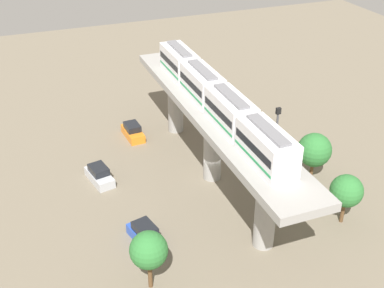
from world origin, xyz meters
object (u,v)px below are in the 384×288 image
(train, at_px, (216,97))
(parked_car_blue, at_px, (146,235))
(parked_car_orange, at_px, (133,132))
(tree_far_corner, at_px, (346,191))
(parked_car_silver, at_px, (99,175))
(tree_near_viaduct, at_px, (314,150))
(signal_post, at_px, (274,154))
(tree_mid_lot, at_px, (149,250))

(train, height_order, parked_car_blue, train)
(parked_car_orange, distance_m, tree_far_corner, 27.44)
(parked_car_silver, relative_size, tree_near_viaduct, 0.85)
(tree_near_viaduct, height_order, signal_post, signal_post)
(parked_car_orange, bearing_deg, signal_post, -67.77)
(tree_near_viaduct, bearing_deg, parked_car_orange, 134.72)
(parked_car_blue, distance_m, tree_near_viaduct, 20.26)
(train, xyz_separation_m, parked_car_blue, (-9.74, -6.99, -9.02))
(parked_car_blue, xyz_separation_m, parked_car_silver, (-1.81, 11.14, 0.00))
(parked_car_silver, height_order, signal_post, signal_post)
(train, xyz_separation_m, tree_far_corner, (8.53, -11.06, -6.22))
(tree_mid_lot, xyz_separation_m, tree_far_corner, (19.49, 1.36, -0.29))
(parked_car_blue, bearing_deg, signal_post, -9.99)
(tree_near_viaduct, xyz_separation_m, tree_mid_lot, (-20.99, -8.93, 0.39))
(tree_far_corner, bearing_deg, tree_near_viaduct, 78.78)
(tree_near_viaduct, xyz_separation_m, signal_post, (-6.63, -2.79, 2.49))
(parked_car_silver, distance_m, signal_post, 18.96)
(tree_mid_lot, bearing_deg, parked_car_blue, 77.33)
(parked_car_silver, bearing_deg, tree_far_corner, -48.52)
(tree_near_viaduct, bearing_deg, tree_far_corner, -101.22)
(signal_post, bearing_deg, train, 118.39)
(tree_far_corner, distance_m, signal_post, 7.41)
(parked_car_orange, bearing_deg, parked_car_blue, -105.72)
(parked_car_silver, distance_m, tree_near_viaduct, 23.05)
(tree_near_viaduct, bearing_deg, parked_car_blue, -169.98)
(tree_mid_lot, bearing_deg, parked_car_orange, 77.77)
(train, bearing_deg, tree_mid_lot, -131.40)
(parked_car_blue, distance_m, parked_car_orange, 19.72)
(tree_far_corner, bearing_deg, train, 127.64)
(parked_car_orange, distance_m, tree_mid_lot, 25.48)
(tree_near_viaduct, relative_size, tree_mid_lot, 0.98)
(parked_car_silver, height_order, tree_near_viaduct, tree_near_viaduct)
(parked_car_silver, relative_size, tree_far_corner, 0.87)
(train, relative_size, tree_near_viaduct, 5.19)
(parked_car_silver, xyz_separation_m, tree_far_corner, (20.08, -15.21, 2.80))
(tree_mid_lot, height_order, signal_post, signal_post)
(parked_car_blue, xyz_separation_m, tree_near_viaduct, (19.77, 3.49, 2.71))
(parked_car_silver, bearing_deg, signal_post, -46.30)
(tree_far_corner, bearing_deg, parked_car_orange, 121.18)
(train, height_order, tree_near_viaduct, train)
(tree_mid_lot, distance_m, tree_far_corner, 19.54)
(train, distance_m, parked_car_blue, 15.00)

